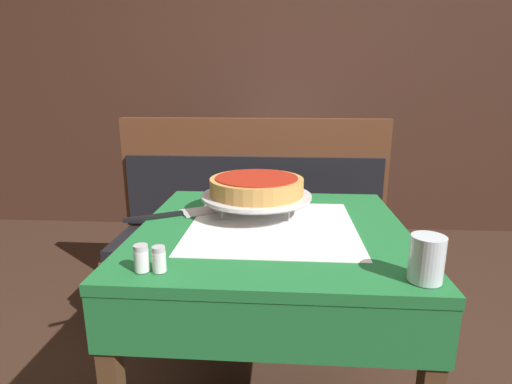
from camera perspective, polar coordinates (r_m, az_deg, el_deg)
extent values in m
cube|color=#1E6B33|center=(1.29, 2.32, -5.55)|extent=(0.85, 0.85, 0.03)
cube|color=white|center=(1.29, 2.33, -4.88)|extent=(0.53, 0.53, 0.00)
cube|color=#1E6B33|center=(1.33, 2.28, -9.27)|extent=(0.84, 0.84, 0.15)
cube|color=#4C331E|center=(1.85, -9.83, -12.16)|extent=(0.05, 0.05, 0.74)
cube|color=#4C331E|center=(1.84, 15.10, -12.69)|extent=(0.05, 0.05, 0.74)
cube|color=#194799|center=(2.97, 4.16, 6.10)|extent=(0.73, 0.73, 0.03)
cube|color=white|center=(2.96, 4.16, 6.40)|extent=(0.45, 0.45, 0.00)
cube|color=#194799|center=(2.98, 4.13, 4.47)|extent=(0.72, 0.72, 0.14)
cube|color=#4C331E|center=(2.75, -2.87, -2.83)|extent=(0.05, 0.05, 0.74)
cube|color=#4C331E|center=(2.75, 10.88, -3.08)|extent=(0.05, 0.05, 0.74)
cube|color=#4C331E|center=(3.38, -1.55, 0.52)|extent=(0.05, 0.05, 0.74)
cube|color=#4C331E|center=(3.38, 9.61, 0.32)|extent=(0.05, 0.05, 0.74)
cube|color=brown|center=(2.18, -0.75, -12.80)|extent=(1.44, 0.45, 0.38)
cube|color=black|center=(2.09, -0.77, -7.44)|extent=(1.41, 0.44, 0.06)
cube|color=brown|center=(2.18, -0.38, 2.59)|extent=(1.44, 0.06, 0.60)
cube|color=black|center=(2.16, -0.46, 0.02)|extent=(1.38, 0.02, 0.38)
cube|color=#3D2319|center=(3.40, 3.57, 14.69)|extent=(6.00, 0.04, 2.40)
cylinder|color=#ADADB2|center=(1.51, 0.42, -0.72)|extent=(0.01, 0.01, 0.06)
cylinder|color=#ADADB2|center=(1.34, -4.86, -2.81)|extent=(0.01, 0.01, 0.06)
cylinder|color=#ADADB2|center=(1.32, 4.71, -3.02)|extent=(0.01, 0.01, 0.06)
cylinder|color=#ADADB2|center=(1.38, 0.09, -1.09)|extent=(0.26, 0.26, 0.01)
cylinder|color=silver|center=(1.38, 0.09, -0.85)|extent=(0.37, 0.37, 0.01)
cylinder|color=silver|center=(1.38, 0.09, -0.53)|extent=(0.38, 0.38, 0.01)
cylinder|color=#C68E47|center=(1.37, 0.09, 0.82)|extent=(0.32, 0.32, 0.06)
cylinder|color=#A82314|center=(1.36, 0.09, 2.02)|extent=(0.28, 0.28, 0.01)
cube|color=#BCBCC1|center=(1.44, -8.29, -2.80)|extent=(0.14, 0.14, 0.00)
cube|color=black|center=(1.40, -14.38, -3.41)|extent=(0.18, 0.12, 0.01)
cylinder|color=silver|center=(1.00, 23.20, -8.74)|extent=(0.08, 0.08, 0.11)
cylinder|color=silver|center=(1.01, -16.03, -9.42)|extent=(0.04, 0.04, 0.05)
cylinder|color=#B7B7BC|center=(1.00, -16.16, -7.68)|extent=(0.03, 0.03, 0.01)
cylinder|color=silver|center=(1.00, -13.66, -9.65)|extent=(0.03, 0.03, 0.05)
cylinder|color=#B7B7BC|center=(0.99, -13.78, -7.97)|extent=(0.03, 0.03, 0.01)
cube|color=#B2B2B7|center=(1.65, -2.65, 1.17)|extent=(0.10, 0.05, 0.09)
cube|color=black|center=(2.91, 5.75, 6.55)|extent=(0.13, 0.13, 0.03)
cylinder|color=black|center=(2.90, 5.80, 8.30)|extent=(0.01, 0.01, 0.15)
cylinder|color=#99194C|center=(2.95, 5.77, 8.05)|extent=(0.04, 0.04, 0.12)
cylinder|color=red|center=(2.87, 5.81, 7.87)|extent=(0.04, 0.04, 0.12)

